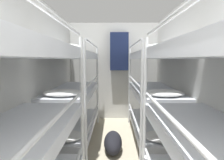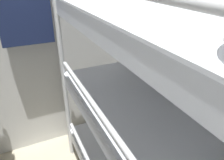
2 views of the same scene
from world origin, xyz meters
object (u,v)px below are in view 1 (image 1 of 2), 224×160
Objects in this scene: bunk_stack_left_near at (1,148)px; hanging_coat at (119,52)px; bunk_stack_left_far at (73,91)px; duffel_bag at (113,142)px; bunk_stack_right_far at (153,91)px.

hanging_coat reaches higher than bunk_stack_left_near.
duffel_bag is (0.72, -0.34, -0.79)m from bunk_stack_left_far.
bunk_stack_left_far is 1.00× the size of bunk_stack_right_far.
bunk_stack_left_near is 2.91× the size of duffel_bag.
bunk_stack_right_far is 1.13m from duffel_bag.
bunk_stack_right_far reaches higher than duffel_bag.
bunk_stack_right_far is 2.91× the size of duffel_bag.
bunk_stack_right_far is 2.06× the size of hanging_coat.
bunk_stack_left_near is 2.49m from bunk_stack_right_far.
duffel_bag is 0.71× the size of hanging_coat.
hanging_coat is (-0.58, 1.17, 0.76)m from bunk_stack_right_far.
bunk_stack_left_near is at bearing -90.00° from bunk_stack_left_far.
bunk_stack_left_far is at bearing -126.42° from hanging_coat.
hanging_coat is at bearing 53.58° from bunk_stack_left_far.
bunk_stack_left_near is at bearing -125.50° from bunk_stack_right_far.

